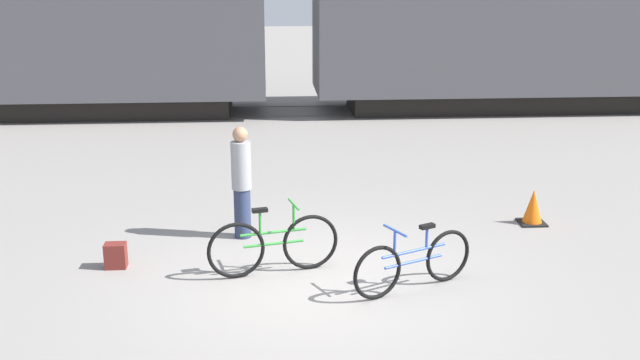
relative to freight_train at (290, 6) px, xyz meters
The scene contains 9 objects.
ground_plane 11.79m from the freight_train, 90.00° to the right, with size 80.00×80.00×0.00m, color gray.
freight_train is the anchor object (origin of this frame).
rail_near 2.89m from the freight_train, 90.00° to the right, with size 37.42×0.07×0.01m, color #4C4238.
rail_far 2.89m from the freight_train, 90.00° to the left, with size 37.42×0.07×0.01m, color #4C4238.
bicycle_green 11.36m from the freight_train, 93.09° to the right, with size 1.71×0.52×0.94m.
bicycle_blue 12.02m from the freight_train, 84.56° to the right, with size 1.61×0.81×0.85m.
person_in_grey 9.94m from the freight_train, 96.14° to the right, with size 0.29×0.29×1.67m.
backpack 11.39m from the freight_train, 104.11° to the right, with size 0.28×0.20×0.34m.
traffic_cone 10.35m from the freight_train, 69.96° to the right, with size 0.40×0.40×0.55m.
Camera 1 is at (-0.65, -8.73, 3.92)m, focal length 42.00 mm.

